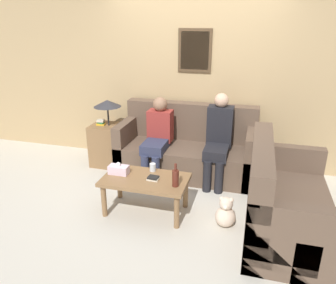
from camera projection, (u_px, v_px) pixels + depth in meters
The scene contains 13 objects.
ground_plane at pixel (178, 187), 4.42m from camera, with size 16.00×16.00×0.00m, color beige.
wall_back at pixel (195, 78), 4.80m from camera, with size 9.00×0.08×2.60m.
couch_main at pixel (187, 150), 4.75m from camera, with size 1.93×0.83×0.97m.
couch_side at pixel (283, 204), 3.38m from camera, with size 0.83×1.50×0.97m.
coffee_table at pixel (145, 183), 3.74m from camera, with size 0.97×0.55×0.43m.
side_table_with_lamp at pixel (107, 140), 4.97m from camera, with size 0.47×0.43×1.02m.
wine_bottle at pixel (175, 178), 3.51m from camera, with size 0.07×0.07×0.26m.
drinking_glass at pixel (153, 167), 3.87m from camera, with size 0.07×0.07×0.09m.
book_stack at pixel (153, 178), 3.67m from camera, with size 0.13×0.11×0.04m.
tissue_box at pixel (119, 169), 3.80m from camera, with size 0.23×0.12×0.15m.
person_left at pixel (158, 135), 4.56m from camera, with size 0.34×0.65×1.11m.
person_right at pixel (218, 137), 4.39m from camera, with size 0.34×0.65×1.21m.
teddy_bear at pixel (225, 214), 3.54m from camera, with size 0.23×0.23×0.35m.
Camera 1 is at (0.90, -3.81, 2.14)m, focal length 35.00 mm.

